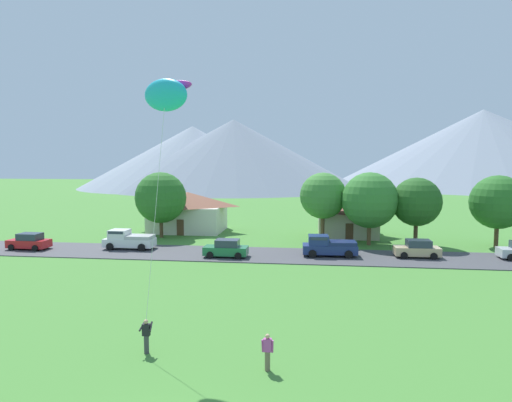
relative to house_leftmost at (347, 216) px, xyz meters
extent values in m
cube|color=#424247|center=(-9.15, -12.89, -2.45)|extent=(160.00, 7.25, 0.08)
cone|color=slate|center=(-31.04, 94.48, 9.15)|extent=(86.51, 86.51, 23.27)
cone|color=gray|center=(58.37, 119.19, 11.61)|extent=(110.22, 110.22, 28.19)
cone|color=gray|center=(-46.26, 97.62, 8.22)|extent=(77.66, 77.66, 21.41)
cube|color=beige|center=(0.00, 0.00, -0.94)|extent=(7.00, 6.95, 3.10)
pyramid|color=brown|center=(0.00, 0.00, 1.46)|extent=(7.56, 7.50, 1.70)
cube|color=brown|center=(0.00, -3.49, -1.49)|extent=(0.90, 0.06, 2.00)
cube|color=beige|center=(-20.61, 0.83, -0.81)|extent=(9.23, 6.93, 3.35)
pyramid|color=brown|center=(-20.61, 0.83, 1.78)|extent=(9.97, 7.49, 1.84)
cube|color=brown|center=(-20.61, -2.66, -1.49)|extent=(0.90, 0.06, 2.00)
cylinder|color=#4C3823|center=(6.91, -5.92, -1.06)|extent=(0.44, 0.44, 2.85)
sphere|color=#23561E|center=(6.91, -5.92, 2.35)|extent=(5.30, 5.30, 5.30)
cylinder|color=brown|center=(15.30, -5.81, -1.11)|extent=(0.44, 0.44, 2.75)
sphere|color=#286623|center=(15.30, -5.81, 2.41)|extent=(5.74, 5.74, 5.74)
cylinder|color=brown|center=(-3.13, -4.48, -0.83)|extent=(0.44, 0.44, 3.31)
sphere|color=#3D7F33|center=(-3.13, -4.48, 2.81)|extent=(5.30, 5.30, 5.30)
cylinder|color=#4C3823|center=(-22.50, -4.27, -1.21)|extent=(0.44, 0.44, 2.55)
sphere|color=#286623|center=(-22.50, -4.27, 2.37)|extent=(6.15, 6.15, 6.15)
cylinder|color=brown|center=(1.90, -6.11, -1.15)|extent=(0.44, 0.44, 2.68)
sphere|color=#33752D|center=(1.90, -6.11, 2.50)|extent=(6.14, 6.14, 6.14)
cube|color=#237042|center=(-12.56, -14.35, -1.81)|extent=(4.22, 1.84, 0.80)
cube|color=#2D3847|center=(-12.41, -14.35, -1.07)|extent=(2.22, 1.60, 0.68)
cylinder|color=black|center=(-13.92, -15.26, -2.09)|extent=(0.64, 0.25, 0.64)
cylinder|color=black|center=(-13.90, -13.42, -2.09)|extent=(0.64, 0.25, 0.64)
cylinder|color=black|center=(-11.22, -15.28, -2.09)|extent=(0.64, 0.25, 0.64)
cylinder|color=black|center=(-11.20, -13.44, -2.09)|extent=(0.64, 0.25, 0.64)
cube|color=tan|center=(5.62, -12.25, -1.81)|extent=(4.21, 1.83, 0.80)
cube|color=#2D3847|center=(5.77, -12.25, -1.07)|extent=(2.21, 1.60, 0.68)
cylinder|color=black|center=(4.28, -13.18, -2.09)|extent=(0.64, 0.24, 0.64)
cylinder|color=black|center=(4.27, -11.34, -2.09)|extent=(0.64, 0.24, 0.64)
cylinder|color=black|center=(6.98, -13.16, -2.09)|extent=(0.64, 0.24, 0.64)
cylinder|color=black|center=(6.97, -11.32, -2.09)|extent=(0.64, 0.24, 0.64)
cylinder|color=black|center=(13.89, -12.82, -2.09)|extent=(0.64, 0.25, 0.64)
cylinder|color=black|center=(13.93, -10.98, -2.09)|extent=(0.64, 0.25, 0.64)
cube|color=red|center=(-33.70, -13.28, -1.81)|extent=(4.25, 1.93, 0.80)
cube|color=#2D3847|center=(-33.55, -13.29, -1.07)|extent=(2.25, 1.65, 0.68)
cylinder|color=black|center=(-35.08, -14.16, -2.09)|extent=(0.65, 0.26, 0.64)
cylinder|color=black|center=(-35.02, -12.32, -2.09)|extent=(0.65, 0.26, 0.64)
cylinder|color=black|center=(-32.38, -14.25, -2.09)|extent=(0.65, 0.26, 0.64)
cylinder|color=black|center=(-32.32, -12.41, -2.09)|extent=(0.65, 0.26, 0.64)
cube|color=white|center=(-23.33, -11.79, -1.73)|extent=(5.20, 2.00, 0.84)
cube|color=white|center=(-24.43, -11.79, -0.86)|extent=(1.90, 1.84, 0.90)
cube|color=#2D3847|center=(-24.43, -11.79, -0.59)|extent=(1.62, 1.88, 0.28)
cube|color=#B7B7B7|center=(-22.18, -11.79, -1.13)|extent=(2.70, 1.96, 0.36)
cylinder|color=black|center=(-25.02, -12.81, -2.03)|extent=(0.76, 0.28, 0.76)
cylinder|color=black|center=(-25.03, -10.77, -2.03)|extent=(0.76, 0.28, 0.76)
cylinder|color=black|center=(-21.62, -12.81, -2.03)|extent=(0.76, 0.28, 0.76)
cylinder|color=black|center=(-21.63, -10.77, -2.03)|extent=(0.76, 0.28, 0.76)
cube|color=navy|center=(-2.63, -12.71, -1.73)|extent=(5.28, 2.21, 0.84)
cube|color=navy|center=(-3.73, -12.75, -0.86)|extent=(1.97, 1.92, 0.90)
cube|color=#2D3847|center=(-3.73, -12.75, -0.59)|extent=(1.69, 1.95, 0.28)
cube|color=navy|center=(-1.48, -12.66, -1.13)|extent=(2.78, 2.07, 0.36)
cylinder|color=black|center=(-4.29, -13.80, -2.03)|extent=(0.77, 0.31, 0.76)
cylinder|color=black|center=(-4.37, -11.76, -2.03)|extent=(0.77, 0.31, 0.76)
cylinder|color=black|center=(-0.89, -13.66, -2.03)|extent=(0.77, 0.31, 0.76)
cylinder|color=black|center=(-0.97, -11.62, -2.03)|extent=(0.77, 0.31, 0.76)
cylinder|color=#3D3D42|center=(-12.29, -35.76, -2.05)|extent=(0.24, 0.24, 0.88)
cube|color=black|center=(-12.29, -35.76, -1.32)|extent=(0.36, 0.22, 0.58)
sphere|color=tan|center=(-12.29, -35.76, -0.92)|extent=(0.21, 0.21, 0.21)
cylinder|color=black|center=(-12.51, -35.70, -1.18)|extent=(0.18, 0.55, 0.37)
cylinder|color=black|center=(-12.07, -35.70, -1.18)|extent=(0.18, 0.55, 0.37)
ellipsoid|color=#1EB2D1|center=(-11.94, -33.28, 10.15)|extent=(3.01, 2.19, 1.80)
ellipsoid|color=#D12D9E|center=(-11.78, -32.92, 10.65)|extent=(2.73, 1.46, 0.62)
cylinder|color=silver|center=(-12.11, -34.52, 4.61)|extent=(0.37, 2.50, 11.09)
cylinder|color=#70604C|center=(-6.30, -36.80, -2.05)|extent=(0.24, 0.24, 0.88)
cube|color=#B7479E|center=(-6.30, -36.80, -1.32)|extent=(0.36, 0.22, 0.58)
sphere|color=tan|center=(-6.30, -36.80, -0.92)|extent=(0.21, 0.21, 0.21)
cylinder|color=#B7479E|center=(-6.52, -36.80, -1.37)|extent=(0.12, 0.18, 0.59)
cylinder|color=#B7479E|center=(-6.08, -36.80, -1.37)|extent=(0.12, 0.18, 0.59)
camera|label=1|loc=(-4.46, -55.60, 6.80)|focal=31.08mm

